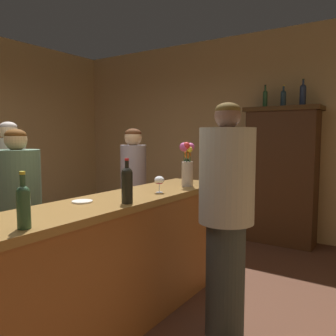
% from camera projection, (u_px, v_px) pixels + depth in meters
% --- Properties ---
extents(floor, '(8.47, 8.47, 0.00)m').
position_uv_depth(floor, '(52.00, 318.00, 2.76)').
color(floor, '#512F1F').
rests_on(floor, ground).
extents(wall_back, '(5.73, 0.12, 2.96)m').
position_uv_depth(wall_back, '(225.00, 135.00, 5.37)').
color(wall_back, tan).
rests_on(wall_back, ground).
extents(bar_counter, '(0.57, 2.74, 1.00)m').
position_uv_depth(bar_counter, '(109.00, 266.00, 2.54)').
color(bar_counter, brown).
rests_on(bar_counter, ground).
extents(display_cabinet, '(0.98, 0.44, 1.85)m').
position_uv_depth(display_cabinet, '(281.00, 173.00, 4.63)').
color(display_cabinet, '#3B2211').
rests_on(display_cabinet, ground).
extents(wine_bottle_syrah, '(0.07, 0.07, 0.31)m').
position_uv_depth(wine_bottle_syrah, '(187.00, 169.00, 3.41)').
color(wine_bottle_syrah, black).
rests_on(wine_bottle_syrah, bar_counter).
extents(wine_bottle_pinot, '(0.08, 0.08, 0.31)m').
position_uv_depth(wine_bottle_pinot, '(127.00, 183.00, 2.37)').
color(wine_bottle_pinot, black).
rests_on(wine_bottle_pinot, bar_counter).
extents(wine_bottle_rose, '(0.07, 0.07, 0.29)m').
position_uv_depth(wine_bottle_rose, '(23.00, 204.00, 1.72)').
color(wine_bottle_rose, '#29492F').
rests_on(wine_bottle_rose, bar_counter).
extents(wine_glass_mid, '(0.08, 0.08, 0.14)m').
position_uv_depth(wine_glass_mid, '(159.00, 181.00, 2.83)').
color(wine_glass_mid, white).
rests_on(wine_glass_mid, bar_counter).
extents(flower_arrangement, '(0.12, 0.15, 0.41)m').
position_uv_depth(flower_arrangement, '(187.00, 164.00, 3.17)').
color(flower_arrangement, tan).
rests_on(flower_arrangement, bar_counter).
extents(cheese_plate, '(0.15, 0.15, 0.01)m').
position_uv_depth(cheese_plate, '(82.00, 202.00, 2.41)').
color(cheese_plate, white).
rests_on(cheese_plate, bar_counter).
extents(display_bottle_left, '(0.06, 0.06, 0.31)m').
position_uv_depth(display_bottle_left, '(265.00, 98.00, 4.67)').
color(display_bottle_left, '#224927').
rests_on(display_bottle_left, display_cabinet).
extents(display_bottle_midleft, '(0.07, 0.07, 0.29)m').
position_uv_depth(display_bottle_midleft, '(283.00, 98.00, 4.54)').
color(display_bottle_midleft, '#1B303D').
rests_on(display_bottle_midleft, display_cabinet).
extents(display_bottle_center, '(0.08, 0.08, 0.34)m').
position_uv_depth(display_bottle_center, '(303.00, 94.00, 4.40)').
color(display_bottle_center, '#1B253F').
rests_on(display_bottle_center, display_cabinet).
extents(patron_redhead, '(0.36, 0.36, 1.52)m').
position_uv_depth(patron_redhead, '(19.00, 214.00, 2.80)').
color(patron_redhead, gray).
rests_on(patron_redhead, ground).
extents(patron_near_entrance, '(0.31, 0.31, 1.55)m').
position_uv_depth(patron_near_entrance, '(134.00, 185.00, 4.18)').
color(patron_near_entrance, brown).
rests_on(patron_near_entrance, ground).
extents(patron_by_cabinet, '(0.31, 0.31, 1.61)m').
position_uv_depth(patron_by_cabinet, '(11.00, 193.00, 3.48)').
color(patron_by_cabinet, navy).
rests_on(patron_by_cabinet, ground).
extents(bartender, '(0.39, 0.39, 1.69)m').
position_uv_depth(bartender, '(226.00, 213.00, 2.43)').
color(bartender, '#2C322F').
rests_on(bartender, ground).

